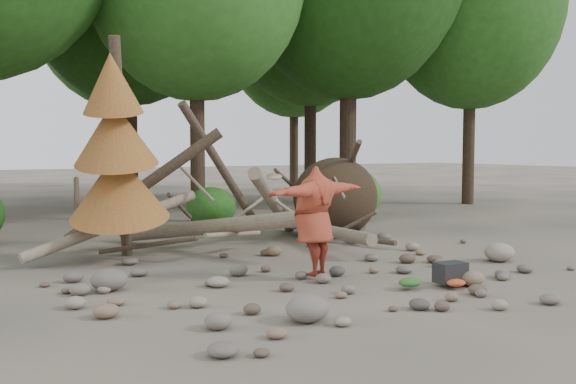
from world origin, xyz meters
TOP-DOWN VIEW (x-y plane):
  - ground at (0.00, 0.00)m, footprint 120.00×120.00m
  - deadfall_pile at (2.02, 4.24)m, footprint 8.55×5.24m
  - dead_conifer at (-3.12, 3.37)m, footprint 2.06×2.16m
  - bush_mid at (0.80, 7.80)m, footprint 1.40×1.40m
  - bush_right at (5.00, 7.00)m, footprint 2.00×2.00m
  - frisbee_thrower at (-0.70, 0.25)m, footprint 2.35×1.19m
  - backpack at (0.91, -1.29)m, footprint 0.51×0.36m
  - cloth_green at (0.17, -1.17)m, footprint 0.38×0.32m
  - cloth_orange at (0.80, -1.53)m, footprint 0.32×0.26m
  - boulder_front_left at (-2.21, -1.89)m, footprint 0.58×0.52m
  - boulder_front_right at (1.21, -1.46)m, footprint 0.43×0.39m
  - boulder_mid_right at (3.36, -0.17)m, footprint 0.61×0.55m
  - boulder_mid_left at (-3.88, 1.19)m, footprint 0.58×0.52m

SIDE VIEW (x-z plane):
  - ground at x=0.00m, z-range 0.00..0.00m
  - cloth_orange at x=0.80m, z-range 0.00..0.12m
  - cloth_green at x=0.17m, z-range 0.00..0.14m
  - boulder_front_right at x=1.21m, z-range 0.00..0.26m
  - backpack at x=0.91m, z-range 0.00..0.33m
  - boulder_mid_left at x=-3.88m, z-range 0.00..0.35m
  - boulder_front_left at x=-2.21m, z-range 0.00..0.35m
  - boulder_mid_right at x=3.36m, z-range 0.00..0.37m
  - bush_mid at x=0.80m, z-range 0.00..1.12m
  - bush_right at x=5.00m, z-range 0.00..1.60m
  - deadfall_pile at x=2.02m, z-range -0.70..2.60m
  - frisbee_thrower at x=-0.70m, z-range 0.08..1.92m
  - dead_conifer at x=-3.12m, z-range -0.06..4.29m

